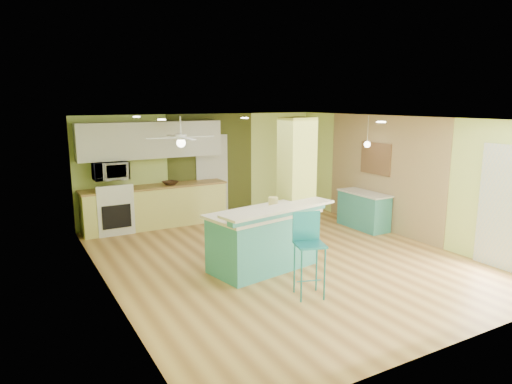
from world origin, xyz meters
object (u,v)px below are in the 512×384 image
side_counter (364,210)px  canister (273,202)px  peninsula (264,239)px  bar_stool (308,240)px  fruit_bowl (170,183)px

side_counter → canister: (-2.91, -0.87, 0.67)m
peninsula → bar_stool: size_ratio=1.76×
side_counter → canister: size_ratio=6.99×
peninsula → canister: (0.32, 0.22, 0.55)m
canister → side_counter: bearing=16.7°
peninsula → bar_stool: bearing=-99.4°
side_counter → bar_stool: bearing=-144.1°
peninsula → side_counter: 3.40m
fruit_bowl → canister: canister is taller
bar_stool → fruit_bowl: (-0.47, 4.64, 0.16)m
bar_stool → side_counter: bearing=53.4°
bar_stool → canister: (0.29, 1.45, 0.25)m
bar_stool → canister: 1.50m
peninsula → side_counter: size_ratio=1.72×
peninsula → canister: canister is taller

